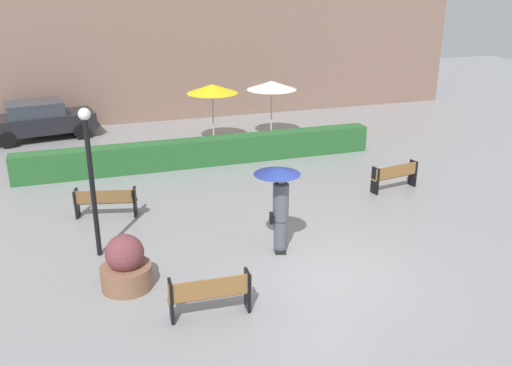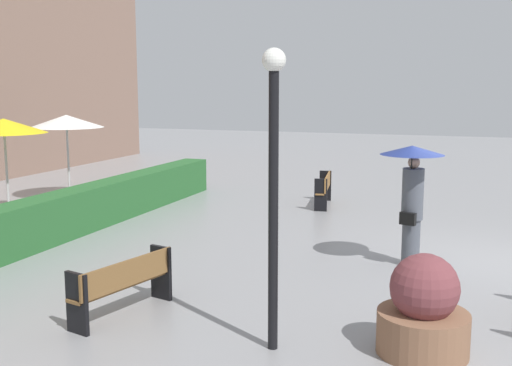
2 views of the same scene
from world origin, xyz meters
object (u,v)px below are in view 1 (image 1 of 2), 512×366
bench_near_left (210,293)px  patio_umbrella_yellow (212,89)px  patio_umbrella_white (272,85)px  planter_pot (126,266)px  bench_far_right (395,175)px  pedestrian_with_umbrella (279,195)px  parked_car (40,119)px  bench_far_left (105,201)px  lamp_post (90,167)px

bench_near_left → patio_umbrella_yellow: size_ratio=0.68×
patio_umbrella_white → planter_pot: bearing=-124.4°
bench_far_right → pedestrian_with_umbrella: (-4.97, -2.77, 0.96)m
pedestrian_with_umbrella → parked_car: pedestrian_with_umbrella is taller
bench_far_right → bench_far_left: bearing=175.3°
bench_near_left → parked_car: parked_car is taller
pedestrian_with_umbrella → patio_umbrella_yellow: 9.72m
bench_near_left → patio_umbrella_white: (5.59, 11.93, 1.71)m
pedestrian_with_umbrella → patio_umbrella_white: bearing=71.1°
lamp_post → bench_far_left: bearing=81.7°
bench_far_left → planter_pot: size_ratio=1.42×
patio_umbrella_yellow → bench_far_right: bearing=-59.0°
bench_far_left → pedestrian_with_umbrella: pedestrian_with_umbrella is taller
bench_far_right → pedestrian_with_umbrella: pedestrian_with_umbrella is taller
bench_far_left → planter_pot: (0.14, -4.04, 0.04)m
planter_pot → pedestrian_with_umbrella: bearing=8.4°
patio_umbrella_yellow → parked_car: 7.45m
bench_far_left → bench_far_right: bearing=-4.7°
planter_pot → patio_umbrella_yellow: patio_umbrella_yellow is taller
lamp_post → patio_umbrella_yellow: 9.84m
bench_near_left → pedestrian_with_umbrella: (2.25, 2.18, 0.95)m
patio_umbrella_yellow → bench_near_left: bearing=-104.6°
pedestrian_with_umbrella → lamp_post: (-4.18, 1.19, 0.77)m
patio_umbrella_white → bench_far_right: bearing=-76.9°
patio_umbrella_white → parked_car: patio_umbrella_white is taller
pedestrian_with_umbrella → planter_pot: size_ratio=1.76×
pedestrian_with_umbrella → lamp_post: 4.41m
bench_far_left → parked_car: size_ratio=0.39×
planter_pot → lamp_post: bearing=105.5°
bench_near_left → bench_far_left: (-1.60, 5.67, -0.03)m
bench_far_left → lamp_post: bearing=-98.3°
bench_far_right → pedestrian_with_umbrella: size_ratio=0.77×
bench_near_left → planter_pot: bearing=131.7°
bench_near_left → parked_car: bearing=103.5°
parked_car → planter_pot: bearing=-80.9°
bench_near_left → pedestrian_with_umbrella: size_ratio=0.77×
bench_near_left → patio_umbrella_white: size_ratio=0.69×
bench_far_left → pedestrian_with_umbrella: bearing=-42.2°
planter_pot → bench_near_left: bearing=-48.3°
pedestrian_with_umbrella → patio_umbrella_white: size_ratio=0.90×
pedestrian_with_umbrella → lamp_post: bearing=164.1°
pedestrian_with_umbrella → planter_pot: bearing=-171.6°
bench_near_left → lamp_post: (-1.93, 3.37, 1.73)m
bench_far_left → planter_pot: 4.04m
bench_far_left → patio_umbrella_yellow: 7.93m
planter_pot → patio_umbrella_white: 12.59m
bench_near_left → pedestrian_with_umbrella: 3.27m
bench_far_left → lamp_post: lamp_post is taller
bench_far_right → patio_umbrella_yellow: (-4.14, 6.89, 1.73)m
bench_far_right → parked_car: size_ratio=0.38×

